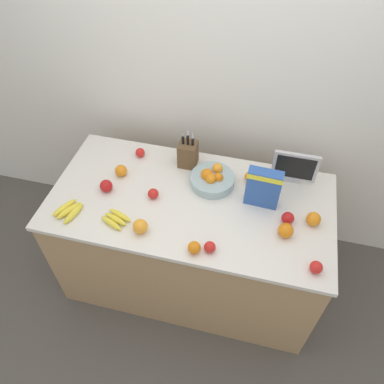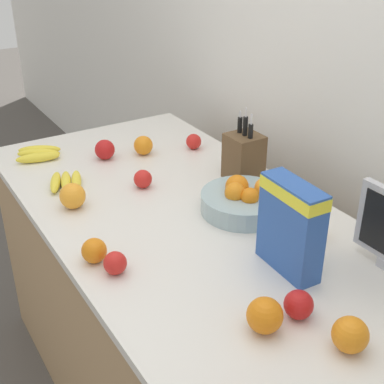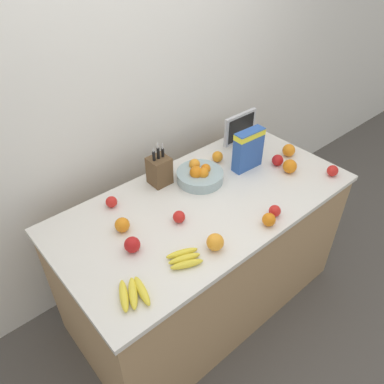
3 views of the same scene
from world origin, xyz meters
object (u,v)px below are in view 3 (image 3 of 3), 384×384
Objects in this scene: knife_block at (159,170)px; orange_front_right at (122,225)px; apple_middle at (111,202)px; apple_front at (179,217)px; orange_back_center at (269,220)px; cereal_box at (248,148)px; orange_by_cereal at (218,157)px; fruit_bowl at (200,175)px; orange_front_center at (215,242)px; apple_rear at (275,211)px; banana_bunch_right at (133,293)px; orange_mid_right at (290,166)px; apple_rightmost at (278,160)px; banana_bunch_left at (184,259)px; apple_near_bananas at (132,245)px; orange_near_bowl at (289,150)px; apple_by_knife_block at (333,171)px; small_monitor at (240,128)px.

orange_front_right is at bearing -152.27° from knife_block.
apple_front reaches higher than apple_middle.
knife_block reaches higher than orange_back_center.
orange_by_cereal is at bearing 120.55° from cereal_box.
fruit_bowl is at bearing 6.48° from orange_front_right.
knife_block is 0.64m from orange_front_center.
knife_block is 0.73m from apple_rear.
banana_bunch_right is 1.30m from orange_mid_right.
orange_by_cereal is at bearing 132.51° from apple_rightmost.
banana_bunch_left is 2.84× the size of apple_front.
cereal_box reaches higher than orange_back_center.
apple_middle is at bearing 74.58° from apple_near_bananas.
orange_near_bowl is (0.15, 0.02, 0.01)m from apple_rightmost.
banana_bunch_left is (-0.30, -0.59, -0.07)m from knife_block.
fruit_bowl is at bearing -36.01° from knife_block.
orange_front_center is (0.22, -0.62, 0.01)m from apple_middle.
apple_front is 0.30m from orange_front_right.
knife_block is 0.91m from orange_near_bowl.
banana_bunch_left is at bearing -144.01° from orange_by_cereal.
apple_rear is 0.58m from apple_by_knife_block.
apple_near_bananas reaches higher than apple_rear.
orange_front_right is (0.04, 0.16, -0.00)m from apple_near_bananas.
cereal_box is at bearing 23.26° from banana_bunch_left.
small_monitor reaches higher than apple_by_knife_block.
small_monitor is 1.49× the size of banana_bunch_left.
banana_bunch_left is at bearing 1.39° from banana_bunch_right.
cereal_box is 3.02× the size of orange_front_center.
orange_mid_right reaches higher than apple_rightmost.
banana_bunch_left is 0.18m from orange_front_center.
apple_rear is (0.89, -0.06, 0.01)m from banana_bunch_right.
knife_block is 0.72m from orange_back_center.
knife_block is 0.58m from cereal_box.
apple_middle is (-1.05, -0.01, -0.09)m from small_monitor.
apple_near_bananas reaches higher than orange_back_center.
small_monitor is 3.52× the size of apple_near_bananas.
orange_by_cereal is at bearing -167.30° from small_monitor.
orange_near_bowl reaches higher than apple_middle.
orange_front_center is (0.01, -0.27, 0.01)m from apple_front.
orange_back_center is (0.21, -0.69, -0.05)m from knife_block.
banana_bunch_right is 1.16m from orange_by_cereal.
fruit_bowl is at bearing 164.36° from orange_near_bowl.
orange_mid_right is 0.84m from orange_front_center.
cereal_box reaches higher than apple_front.
banana_bunch_right is at bearing 173.64° from orange_back_center.
banana_bunch_left is at bearing 168.26° from orange_front_center.
apple_middle is (0.10, 0.36, -0.01)m from apple_near_bananas.
apple_rear is 0.51m from apple_rightmost.
orange_back_center is at bearing -125.55° from small_monitor.
apple_near_bananas is 1.35m from apple_by_knife_block.
banana_bunch_right is 1.47m from orange_near_bowl.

